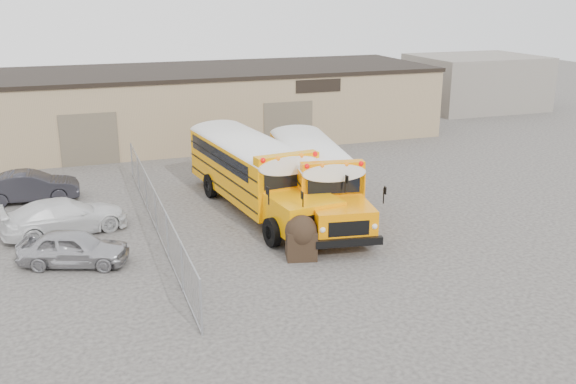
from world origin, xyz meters
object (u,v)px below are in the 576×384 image
object	(u,v)px
tarp_bundle	(301,236)
car_white	(65,216)
school_bus_left	(204,138)
school_bus_right	(289,141)
car_dark	(31,186)
car_silver	(74,248)

from	to	relation	value
tarp_bundle	car_white	distance (m)	10.00
school_bus_left	school_bus_right	distance (m)	4.62
school_bus_left	car_white	bearing A→B (deg)	-135.20
school_bus_left	school_bus_right	xyz separation A→B (m)	(4.29, -1.70, -0.11)
school_bus_left	school_bus_right	world-z (taller)	school_bus_left
car_dark	car_silver	bearing A→B (deg)	-167.07
tarp_bundle	car_dark	bearing A→B (deg)	132.47
school_bus_left	car_white	distance (m)	10.60
school_bus_right	car_dark	world-z (taller)	school_bus_right
car_dark	school_bus_right	bearing A→B (deg)	-85.35
school_bus_right	tarp_bundle	distance (m)	11.90
car_silver	car_white	bearing A→B (deg)	24.12
school_bus_left	car_dark	xyz separation A→B (m)	(-8.93, -2.41, -1.19)
car_silver	car_dark	distance (m)	8.69
school_bus_left	car_white	xyz separation A→B (m)	(-7.47, -7.42, -1.19)
school_bus_right	car_white	world-z (taller)	school_bus_right
car_silver	car_dark	world-z (taller)	car_dark
school_bus_left	tarp_bundle	distance (m)	13.11
car_silver	car_dark	size ratio (longest dim) A/B	0.89
car_dark	car_white	bearing A→B (deg)	-162.22
tarp_bundle	car_white	size ratio (longest dim) A/B	0.33
school_bus_right	car_silver	world-z (taller)	school_bus_right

